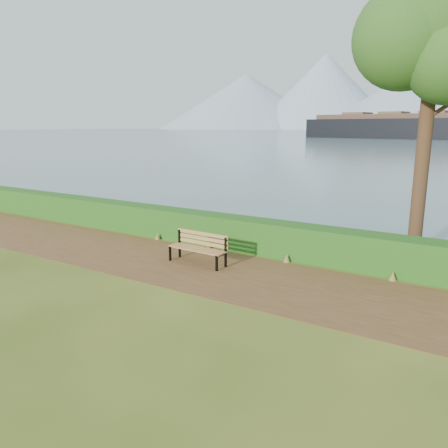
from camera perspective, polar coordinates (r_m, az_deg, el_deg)
The scene contains 5 objects.
ground at distance 11.73m, azimuth -3.13°, elevation -6.35°, with size 140.00×140.00×0.00m, color #3E5016.
path at distance 11.96m, azimuth -2.31°, elevation -5.93°, with size 40.00×3.40×0.01m, color #52351C.
hedge at distance 13.71m, azimuth 3.06°, elevation -1.34°, with size 32.00×0.85×1.00m, color #1E4915.
bench at distance 12.37m, azimuth -3.28°, elevation -2.87°, with size 1.78×0.59×0.88m.
tree at distance 13.88m, azimuth 25.86°, elevation 21.78°, with size 4.04×3.73×8.47m.
Camera 1 is at (6.37, -9.07, 3.84)m, focal length 35.00 mm.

